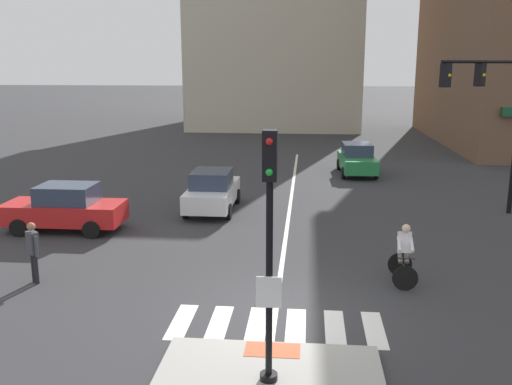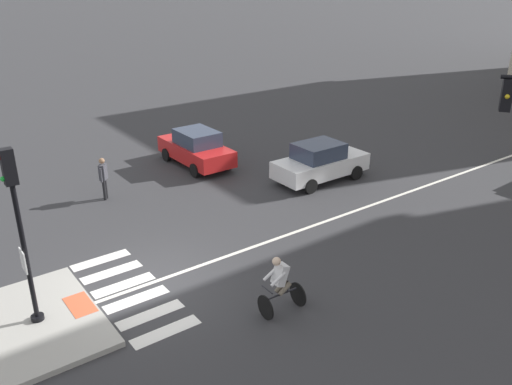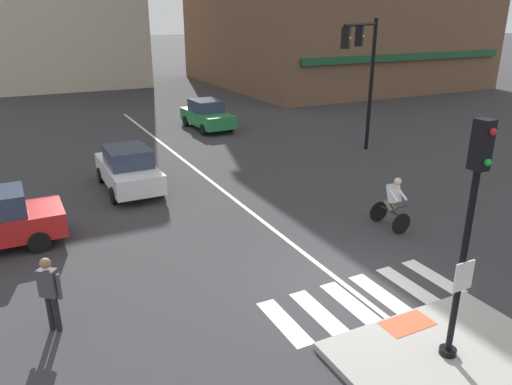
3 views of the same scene
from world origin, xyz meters
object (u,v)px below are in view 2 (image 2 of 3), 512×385
at_px(signal_pole, 19,222).
at_px(cyclist, 280,284).
at_px(pedestrian_at_curb_left, 103,175).
at_px(car_white_westbound_far, 320,162).
at_px(car_red_cross_left, 196,148).

relative_size(signal_pole, cyclist, 2.67).
relative_size(signal_pole, pedestrian_at_curb_left, 2.69).
height_order(car_white_westbound_far, cyclist, cyclist).
relative_size(car_white_westbound_far, car_red_cross_left, 1.00).
xyz_separation_m(signal_pole, cyclist, (3.18, 5.22, -1.99)).
bearing_deg(signal_pole, cyclist, 58.62).
bearing_deg(cyclist, signal_pole, -121.38).
distance_m(car_red_cross_left, cyclist, 11.65).
distance_m(signal_pole, car_red_cross_left, 12.19).
xyz_separation_m(signal_pole, pedestrian_at_curb_left, (-6.54, 4.38, -1.88)).
relative_size(car_white_westbound_far, pedestrian_at_curb_left, 2.46).
height_order(cyclist, pedestrian_at_curb_left, cyclist).
relative_size(cyclist, pedestrian_at_curb_left, 1.01).
bearing_deg(car_red_cross_left, car_white_westbound_far, 34.61).
height_order(signal_pole, car_red_cross_left, signal_pole).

